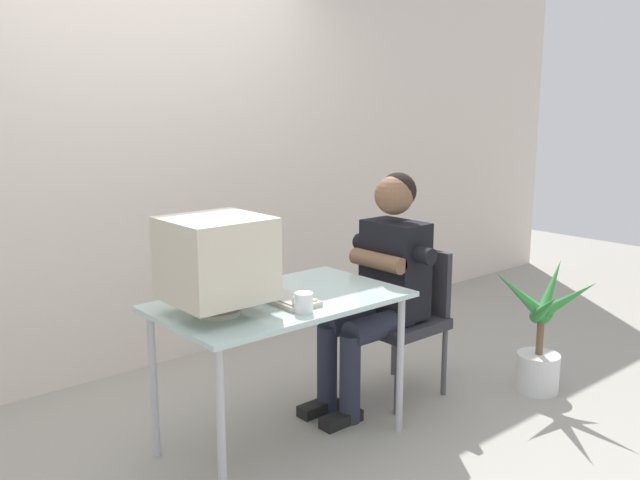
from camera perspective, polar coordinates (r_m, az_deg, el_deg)
name	(u,v)px	position (r m, az deg, el deg)	size (l,w,h in m)	color
ground_plane	(282,442)	(3.53, -3.15, -16.43)	(12.00, 12.00, 0.00)	#9E998E
wall_back	(182,126)	(4.46, -11.44, 9.27)	(8.00, 0.10, 3.00)	beige
desk	(281,313)	(3.28, -3.28, -6.04)	(1.18, 0.70, 0.74)	#B7B7BC
crt_monitor	(217,259)	(2.99, -8.57, -1.58)	(0.43, 0.40, 0.43)	beige
keyboard	(281,297)	(3.22, -3.26, -4.76)	(0.18, 0.41, 0.03)	beige
office_chair	(404,312)	(3.95, 7.00, -5.95)	(0.45, 0.45, 0.83)	#4C4C51
person_seated	(381,279)	(3.76, 5.13, -3.26)	(0.71, 0.55, 1.28)	black
potted_plant	(539,336)	(4.16, 17.78, -7.61)	(0.56, 0.65, 0.77)	silver
desk_mug	(303,303)	(3.03, -1.39, -5.23)	(0.08, 0.09, 0.09)	white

